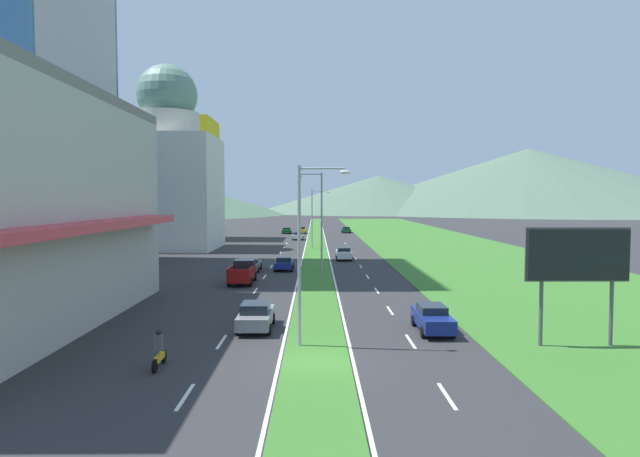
# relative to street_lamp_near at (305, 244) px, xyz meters

# --- Properties ---
(ground_plane) EXTENTS (600.00, 600.00, 0.00)m
(ground_plane) POSITION_rel_street_lamp_near_xyz_m (0.60, -2.79, -5.38)
(ground_plane) COLOR #2D2D30
(grass_median) EXTENTS (3.20, 240.00, 0.06)m
(grass_median) POSITION_rel_street_lamp_near_xyz_m (0.60, 57.21, -5.35)
(grass_median) COLOR #387028
(grass_median) RESTS_ON ground_plane
(grass_verge_right) EXTENTS (24.00, 240.00, 0.06)m
(grass_verge_right) POSITION_rel_street_lamp_near_xyz_m (21.20, 57.21, -5.35)
(grass_verge_right) COLOR #387028
(grass_verge_right) RESTS_ON ground_plane
(lane_dash_left_2) EXTENTS (0.16, 2.80, 0.01)m
(lane_dash_left_2) POSITION_rel_street_lamp_near_xyz_m (-4.50, -6.99, -5.37)
(lane_dash_left_2) COLOR silver
(lane_dash_left_2) RESTS_ON ground_plane
(lane_dash_left_3) EXTENTS (0.16, 2.80, 0.01)m
(lane_dash_left_3) POSITION_rel_street_lamp_near_xyz_m (-4.50, 0.91, -5.37)
(lane_dash_left_3) COLOR silver
(lane_dash_left_3) RESTS_ON ground_plane
(lane_dash_left_4) EXTENTS (0.16, 2.80, 0.01)m
(lane_dash_left_4) POSITION_rel_street_lamp_near_xyz_m (-4.50, 8.81, -5.37)
(lane_dash_left_4) COLOR silver
(lane_dash_left_4) RESTS_ON ground_plane
(lane_dash_left_5) EXTENTS (0.16, 2.80, 0.01)m
(lane_dash_left_5) POSITION_rel_street_lamp_near_xyz_m (-4.50, 16.72, -5.37)
(lane_dash_left_5) COLOR silver
(lane_dash_left_5) RESTS_ON ground_plane
(lane_dash_left_6) EXTENTS (0.16, 2.80, 0.01)m
(lane_dash_left_6) POSITION_rel_street_lamp_near_xyz_m (-4.50, 24.62, -5.37)
(lane_dash_left_6) COLOR silver
(lane_dash_left_6) RESTS_ON ground_plane
(lane_dash_left_7) EXTENTS (0.16, 2.80, 0.01)m
(lane_dash_left_7) POSITION_rel_street_lamp_near_xyz_m (-4.50, 32.52, -5.37)
(lane_dash_left_7) COLOR silver
(lane_dash_left_7) RESTS_ON ground_plane
(lane_dash_left_8) EXTENTS (0.16, 2.80, 0.01)m
(lane_dash_left_8) POSITION_rel_street_lamp_near_xyz_m (-4.50, 40.42, -5.37)
(lane_dash_left_8) COLOR silver
(lane_dash_left_8) RESTS_ON ground_plane
(lane_dash_left_9) EXTENTS (0.16, 2.80, 0.01)m
(lane_dash_left_9) POSITION_rel_street_lamp_near_xyz_m (-4.50, 48.32, -5.37)
(lane_dash_left_9) COLOR silver
(lane_dash_left_9) RESTS_ON ground_plane
(lane_dash_left_10) EXTENTS (0.16, 2.80, 0.01)m
(lane_dash_left_10) POSITION_rel_street_lamp_near_xyz_m (-4.50, 56.22, -5.37)
(lane_dash_left_10) COLOR silver
(lane_dash_left_10) RESTS_ON ground_plane
(lane_dash_left_11) EXTENTS (0.16, 2.80, 0.01)m
(lane_dash_left_11) POSITION_rel_street_lamp_near_xyz_m (-4.50, 64.13, -5.37)
(lane_dash_left_11) COLOR silver
(lane_dash_left_11) RESTS_ON ground_plane
(lane_dash_right_2) EXTENTS (0.16, 2.80, 0.01)m
(lane_dash_right_2) POSITION_rel_street_lamp_near_xyz_m (5.70, -6.99, -5.37)
(lane_dash_right_2) COLOR silver
(lane_dash_right_2) RESTS_ON ground_plane
(lane_dash_right_3) EXTENTS (0.16, 2.80, 0.01)m
(lane_dash_right_3) POSITION_rel_street_lamp_near_xyz_m (5.70, 0.91, -5.37)
(lane_dash_right_3) COLOR silver
(lane_dash_right_3) RESTS_ON ground_plane
(lane_dash_right_4) EXTENTS (0.16, 2.80, 0.01)m
(lane_dash_right_4) POSITION_rel_street_lamp_near_xyz_m (5.70, 8.81, -5.37)
(lane_dash_right_4) COLOR silver
(lane_dash_right_4) RESTS_ON ground_plane
(lane_dash_right_5) EXTENTS (0.16, 2.80, 0.01)m
(lane_dash_right_5) POSITION_rel_street_lamp_near_xyz_m (5.70, 16.72, -5.37)
(lane_dash_right_5) COLOR silver
(lane_dash_right_5) RESTS_ON ground_plane
(lane_dash_right_6) EXTENTS (0.16, 2.80, 0.01)m
(lane_dash_right_6) POSITION_rel_street_lamp_near_xyz_m (5.70, 24.62, -5.37)
(lane_dash_right_6) COLOR silver
(lane_dash_right_6) RESTS_ON ground_plane
(lane_dash_right_7) EXTENTS (0.16, 2.80, 0.01)m
(lane_dash_right_7) POSITION_rel_street_lamp_near_xyz_m (5.70, 32.52, -5.37)
(lane_dash_right_7) COLOR silver
(lane_dash_right_7) RESTS_ON ground_plane
(lane_dash_right_8) EXTENTS (0.16, 2.80, 0.01)m
(lane_dash_right_8) POSITION_rel_street_lamp_near_xyz_m (5.70, 40.42, -5.37)
(lane_dash_right_8) COLOR silver
(lane_dash_right_8) RESTS_ON ground_plane
(lane_dash_right_9) EXTENTS (0.16, 2.80, 0.01)m
(lane_dash_right_9) POSITION_rel_street_lamp_near_xyz_m (5.70, 48.32, -5.37)
(lane_dash_right_9) COLOR silver
(lane_dash_right_9) RESTS_ON ground_plane
(lane_dash_right_10) EXTENTS (0.16, 2.80, 0.01)m
(lane_dash_right_10) POSITION_rel_street_lamp_near_xyz_m (5.70, 56.22, -5.37)
(lane_dash_right_10) COLOR silver
(lane_dash_right_10) RESTS_ON ground_plane
(lane_dash_right_11) EXTENTS (0.16, 2.80, 0.01)m
(lane_dash_right_11) POSITION_rel_street_lamp_near_xyz_m (5.70, 64.13, -5.37)
(lane_dash_right_11) COLOR silver
(lane_dash_right_11) RESTS_ON ground_plane
(edge_line_median_left) EXTENTS (0.16, 240.00, 0.01)m
(edge_line_median_left) POSITION_rel_street_lamp_near_xyz_m (-1.15, 57.21, -5.37)
(edge_line_median_left) COLOR silver
(edge_line_median_left) RESTS_ON ground_plane
(edge_line_median_right) EXTENTS (0.16, 240.00, 0.01)m
(edge_line_median_right) POSITION_rel_street_lamp_near_xyz_m (2.35, 57.21, -5.37)
(edge_line_median_right) COLOR silver
(edge_line_median_right) RESTS_ON ground_plane
(domed_building) EXTENTS (14.76, 14.76, 28.20)m
(domed_building) POSITION_rel_street_lamp_near_xyz_m (-22.18, 54.68, 6.31)
(domed_building) COLOR silver
(domed_building) RESTS_ON ground_plane
(midrise_colored) EXTENTS (12.32, 12.32, 22.85)m
(midrise_colored) POSITION_rel_street_lamp_near_xyz_m (-25.11, 74.42, 6.05)
(midrise_colored) COLOR yellow
(midrise_colored) RESTS_ON ground_plane
(hill_far_left) EXTENTS (203.27, 203.27, 31.72)m
(hill_far_left) POSITION_rel_street_lamp_near_xyz_m (-116.40, 234.06, 10.48)
(hill_far_left) COLOR #47664C
(hill_far_left) RESTS_ON ground_plane
(hill_far_center) EXTENTS (142.15, 142.15, 21.28)m
(hill_far_center) POSITION_rel_street_lamp_near_xyz_m (36.79, 277.47, 5.26)
(hill_far_center) COLOR #516B56
(hill_far_center) RESTS_ON ground_plane
(hill_far_right) EXTENTS (239.02, 239.02, 37.48)m
(hill_far_right) POSITION_rel_street_lamp_near_xyz_m (125.92, 284.27, 13.36)
(hill_far_right) COLOR #516B56
(hill_far_right) RESTS_ON ground_plane
(street_lamp_near) EXTENTS (2.71, 0.45, 9.40)m
(street_lamp_near) POSITION_rel_street_lamp_near_xyz_m (0.00, 0.00, 0.00)
(street_lamp_near) COLOR #99999E
(street_lamp_near) RESTS_ON ground_plane
(street_lamp_mid) EXTENTS (2.63, 0.37, 10.40)m
(street_lamp_mid) POSITION_rel_street_lamp_near_xyz_m (0.93, 27.35, 0.50)
(street_lamp_mid) COLOR #99999E
(street_lamp_mid) RESTS_ON ground_plane
(street_lamp_far) EXTENTS (2.86, 0.41, 9.12)m
(street_lamp_far) POSITION_rel_street_lamp_near_xyz_m (0.28, 54.62, -0.13)
(street_lamp_far) COLOR #99999E
(street_lamp_far) RESTS_ON ground_plane
(billboard_roadside) EXTENTS (5.44, 0.28, 6.23)m
(billboard_roadside) POSITION_rel_street_lamp_near_xyz_m (14.11, -0.18, -0.79)
(billboard_roadside) COLOR #4C4C51
(billboard_roadside) RESTS_ON ground_plane
(car_0) EXTENTS (2.02, 4.65, 1.38)m
(car_0) POSITION_rel_street_lamp_near_xyz_m (-5.98, 90.50, -4.65)
(car_0) COLOR #0C5128
(car_0) RESTS_ON ground_plane
(car_1) EXTENTS (2.02, 4.01, 1.46)m
(car_1) POSITION_rel_street_lamp_near_xyz_m (-2.83, 72.17, -4.63)
(car_1) COLOR silver
(car_1) RESTS_ON ground_plane
(car_2) EXTENTS (2.04, 4.57, 1.34)m
(car_2) POSITION_rel_street_lamp_near_xyz_m (-6.39, 28.90, -4.67)
(car_2) COLOR slate
(car_2) RESTS_ON ground_plane
(car_3) EXTENTS (2.02, 4.18, 1.37)m
(car_3) POSITION_rel_street_lamp_near_xyz_m (7.49, 93.15, -4.66)
(car_3) COLOR #0C5128
(car_3) RESTS_ON ground_plane
(car_4) EXTENTS (1.87, 4.52, 1.53)m
(car_4) POSITION_rel_street_lamp_near_xyz_m (7.34, 3.06, -4.59)
(car_4) COLOR navy
(car_4) RESTS_ON ground_plane
(car_5) EXTENTS (1.96, 4.76, 1.53)m
(car_5) POSITION_rel_street_lamp_near_xyz_m (4.12, 39.48, -4.59)
(car_5) COLOR silver
(car_5) RESTS_ON ground_plane
(car_6) EXTENTS (1.97, 4.19, 1.51)m
(car_6) POSITION_rel_street_lamp_near_xyz_m (-2.62, 90.81, -4.62)
(car_6) COLOR yellow
(car_6) RESTS_ON ground_plane
(car_7) EXTENTS (2.01, 4.46, 1.60)m
(car_7) POSITION_rel_street_lamp_near_xyz_m (-2.97, 3.68, -4.58)
(car_7) COLOR slate
(car_7) RESTS_ON ground_plane
(car_8) EXTENTS (1.99, 4.15, 1.44)m
(car_8) POSITION_rel_street_lamp_near_xyz_m (-2.86, 29.62, -4.64)
(car_8) COLOR navy
(car_8) RESTS_ON ground_plane
(pickup_truck_0) EXTENTS (2.18, 5.40, 2.00)m
(pickup_truck_0) POSITION_rel_street_lamp_near_xyz_m (-6.13, 21.00, -4.40)
(pickup_truck_0) COLOR maroon
(pickup_truck_0) RESTS_ON ground_plane
(motorcycle_rider) EXTENTS (0.36, 2.00, 1.80)m
(motorcycle_rider) POSITION_rel_street_lamp_near_xyz_m (-6.55, -3.47, -4.63)
(motorcycle_rider) COLOR black
(motorcycle_rider) RESTS_ON ground_plane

